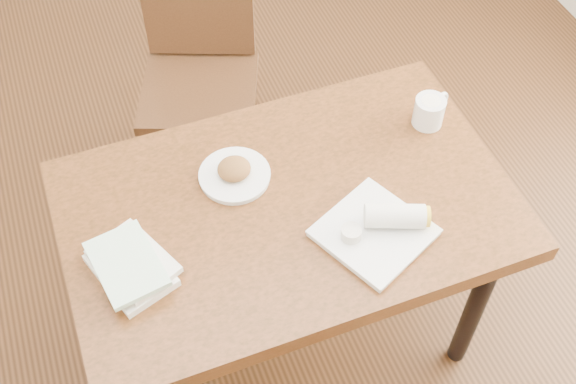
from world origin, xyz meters
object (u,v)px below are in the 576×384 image
object	(u,v)px
coffee_mug	(430,110)
book_stack	(131,266)
plate_scone	(234,173)
plate_burrito	(381,227)
table	(288,221)
chair_far	(199,61)

from	to	relation	value
coffee_mug	book_stack	distance (m)	0.98
coffee_mug	plate_scone	bearing A→B (deg)	-179.88
plate_scone	coffee_mug	bearing A→B (deg)	0.12
coffee_mug	plate_burrito	world-z (taller)	coffee_mug
table	plate_burrito	bearing A→B (deg)	-43.05
chair_far	coffee_mug	distance (m)	0.94
chair_far	coffee_mug	bearing A→B (deg)	-54.88
plate_scone	coffee_mug	world-z (taller)	coffee_mug
chair_far	coffee_mug	size ratio (longest dim) A/B	7.31
plate_burrito	coffee_mug	bearing A→B (deg)	45.86
table	plate_burrito	xyz separation A→B (m)	(0.19, -0.18, 0.11)
chair_far	book_stack	world-z (taller)	chair_far
table	coffee_mug	xyz separation A→B (m)	(0.51, 0.14, 0.13)
plate_burrito	chair_far	bearing A→B (deg)	101.10
table	plate_scone	world-z (taller)	plate_scone
plate_scone	book_stack	size ratio (longest dim) A/B	0.76
book_stack	coffee_mug	bearing A→B (deg)	12.13
table	plate_burrito	size ratio (longest dim) A/B	3.59
table	plate_burrito	distance (m)	0.29
table	chair_far	size ratio (longest dim) A/B	1.29
coffee_mug	book_stack	size ratio (longest dim) A/B	0.48
chair_far	plate_scone	world-z (taller)	chair_far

